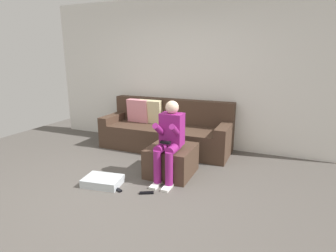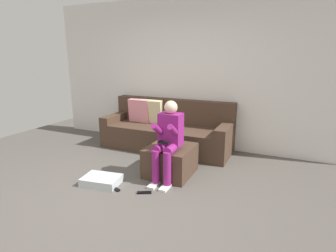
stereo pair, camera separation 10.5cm
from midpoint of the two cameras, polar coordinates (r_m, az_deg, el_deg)
ground_plane at (r=3.40m, az=-12.66°, el=-15.09°), size 7.29×7.29×0.00m
wall_back at (r=5.12m, az=2.59°, el=11.15°), size 5.61×0.10×2.73m
couch_sectional at (r=4.98m, az=-1.12°, el=-1.02°), size 2.37×0.86×0.89m
ottoman at (r=3.90m, az=-0.04°, el=-7.34°), size 0.63×0.67×0.42m
person_seated at (r=3.60m, az=-0.54°, el=-2.43°), size 0.31×0.58×1.10m
storage_bin at (r=3.76m, az=-14.56°, el=-11.32°), size 0.54×0.41×0.11m
remote_near_ottoman at (r=3.46m, az=-5.50°, el=-14.03°), size 0.18×0.12×0.02m
remote_by_storage_bin at (r=3.60m, az=-11.61°, el=-13.11°), size 0.16×0.10×0.02m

